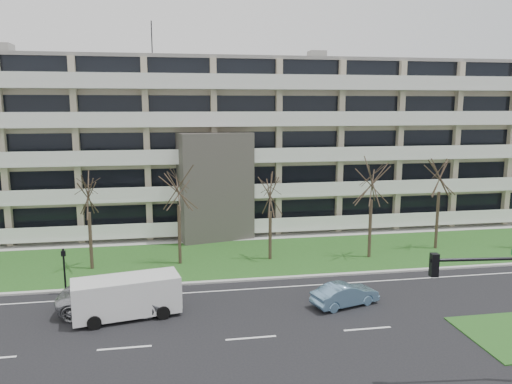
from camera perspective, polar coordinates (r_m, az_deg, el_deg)
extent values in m
plane|color=black|center=(25.35, -0.58, -16.35)|extent=(160.00, 160.00, 0.00)
cube|color=#1F4B19|center=(37.35, -3.79, -7.55)|extent=(90.00, 10.00, 0.06)
cube|color=#B2B2AD|center=(32.63, -2.86, -10.10)|extent=(90.00, 0.35, 0.12)
cube|color=#B2B2AD|center=(42.60, -4.56, -5.34)|extent=(90.00, 2.00, 0.08)
cube|color=white|center=(31.25, -2.52, -11.13)|extent=(90.00, 0.12, 0.01)
cube|color=#B8AC8F|center=(48.23, -5.45, 5.44)|extent=(60.00, 12.00, 15.00)
cube|color=gray|center=(48.25, -5.60, 14.53)|extent=(60.50, 12.50, 0.30)
cube|color=#4C4742|center=(41.66, -4.65, 0.59)|extent=(6.39, 3.69, 9.00)
cube|color=black|center=(41.94, -4.58, -2.83)|extent=(4.92, 1.19, 3.50)
cube|color=gray|center=(50.29, -27.22, 14.18)|extent=(2.00, 2.00, 1.20)
cylinder|color=black|center=(48.32, -11.82, 16.57)|extent=(0.10, 0.10, 3.50)
cube|color=black|center=(43.06, -4.72, -2.35)|extent=(58.00, 0.10, 1.80)
cube|color=white|center=(42.75, -4.61, -4.51)|extent=(58.00, 1.40, 0.22)
cube|color=white|center=(41.97, -4.54, -3.94)|extent=(58.00, 0.08, 1.00)
cube|color=black|center=(42.53, -4.78, 1.60)|extent=(58.00, 0.10, 1.80)
cube|color=white|center=(42.10, -4.67, -0.55)|extent=(58.00, 1.40, 0.22)
cube|color=white|center=(41.36, -4.60, 0.10)|extent=(58.00, 0.08, 1.00)
cube|color=black|center=(42.20, -4.84, 5.63)|extent=(58.00, 0.10, 1.80)
cube|color=white|center=(41.67, -4.73, 3.51)|extent=(58.00, 1.40, 0.22)
cube|color=white|center=(40.96, -4.66, 4.24)|extent=(58.00, 0.08, 1.00)
cube|color=black|center=(42.09, -4.90, 9.71)|extent=(58.00, 0.10, 1.80)
cube|color=white|center=(41.44, -4.79, 7.63)|extent=(58.00, 1.40, 0.22)
cube|color=white|center=(40.78, -4.72, 8.44)|extent=(58.00, 0.08, 1.00)
cube|color=black|center=(42.19, -4.96, 13.79)|extent=(58.00, 0.10, 1.80)
cube|color=white|center=(41.43, -4.85, 11.78)|extent=(58.00, 1.40, 0.22)
cube|color=white|center=(40.81, -4.78, 12.65)|extent=(58.00, 0.08, 1.00)
imported|color=#B1B3B9|center=(28.97, -15.68, -11.46)|extent=(6.28, 3.29, 1.69)
imported|color=#6F9CC2|center=(29.23, 10.14, -11.46)|extent=(4.15, 2.45, 1.29)
cube|color=white|center=(28.06, -14.58, -11.38)|extent=(5.85, 3.08, 1.95)
cube|color=black|center=(27.87, -14.63, -10.29)|extent=(5.41, 2.85, 0.72)
cube|color=white|center=(28.47, -9.21, -11.20)|extent=(0.72, 1.99, 1.23)
cylinder|color=black|center=(27.32, -18.02, -14.02)|extent=(0.76, 0.39, 0.72)
cylinder|color=black|center=(29.22, -18.23, -12.42)|extent=(0.76, 0.39, 0.72)
cylinder|color=black|center=(27.63, -10.56, -13.40)|extent=(0.76, 0.39, 0.72)
cylinder|color=black|center=(29.51, -11.29, -11.88)|extent=(0.76, 0.39, 0.72)
cylinder|color=black|center=(21.55, 25.12, -6.96)|extent=(4.75, 0.61, 0.13)
cube|color=black|center=(20.64, 19.69, -7.85)|extent=(0.32, 0.32, 0.92)
sphere|color=red|center=(20.56, 19.74, -7.07)|extent=(0.18, 0.18, 0.18)
sphere|color=orange|center=(20.64, 19.69, -7.85)|extent=(0.18, 0.18, 0.18)
sphere|color=green|center=(20.73, 19.64, -8.62)|extent=(0.18, 0.18, 0.18)
cylinder|color=black|center=(32.11, -21.04, -8.52)|extent=(0.11, 0.11, 2.86)
cube|color=black|center=(31.78, -21.17, -6.56)|extent=(0.30, 0.25, 0.31)
sphere|color=red|center=(31.78, -21.17, -6.56)|extent=(0.13, 0.13, 0.13)
cylinder|color=#382B21|center=(36.19, -18.38, -5.34)|extent=(0.24, 0.24, 4.03)
cylinder|color=#382B21|center=(35.84, -8.74, -4.89)|extent=(0.24, 0.24, 4.27)
cylinder|color=#382B21|center=(36.54, 1.63, -5.01)|extent=(0.24, 0.24, 3.63)
cylinder|color=#382B21|center=(37.85, 12.90, -4.14)|extent=(0.24, 0.24, 4.40)
cylinder|color=#382B21|center=(41.62, 19.99, -3.09)|extent=(0.24, 0.24, 4.58)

